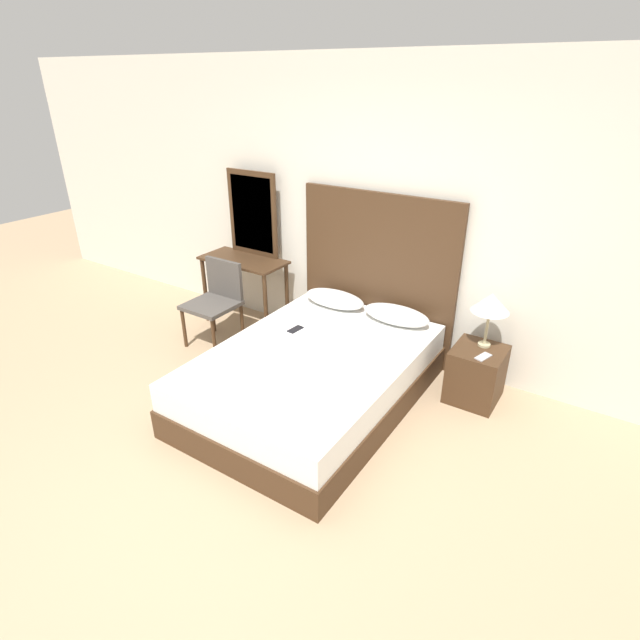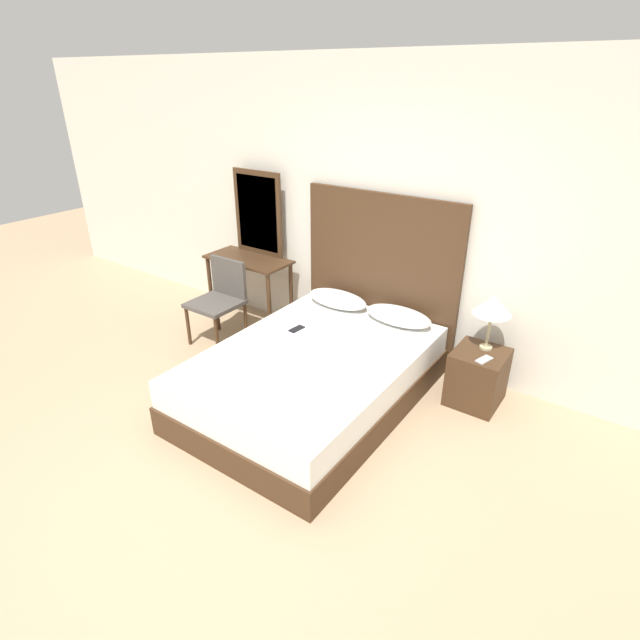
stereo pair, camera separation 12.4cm
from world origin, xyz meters
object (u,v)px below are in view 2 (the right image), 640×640
(table_lamp, at_px, (493,306))
(chair, at_px, (221,296))
(bed, at_px, (313,377))
(phone_on_bed, at_px, (297,329))
(phone_on_nightstand, at_px, (484,360))
(nightstand, at_px, (477,377))
(vanity_desk, at_px, (249,271))

(table_lamp, distance_m, chair, 2.62)
(bed, bearing_deg, phone_on_bed, 144.81)
(bed, height_order, phone_on_nightstand, phone_on_nightstand)
(nightstand, bearing_deg, phone_on_nightstand, -61.06)
(nightstand, height_order, chair, chair)
(phone_on_bed, bearing_deg, chair, 173.55)
(bed, distance_m, vanity_desk, 1.70)
(bed, xyz_separation_m, phone_on_nightstand, (1.19, 0.68, 0.25))
(phone_on_nightstand, distance_m, chair, 2.62)
(vanity_desk, bearing_deg, bed, -29.91)
(table_lamp, bearing_deg, phone_on_nightstand, -74.87)
(bed, bearing_deg, nightstand, 34.89)
(nightstand, relative_size, chair, 0.56)
(nightstand, bearing_deg, phone_on_bed, -160.02)
(phone_on_bed, height_order, table_lamp, table_lamp)
(bed, distance_m, chair, 1.48)
(chair, bearing_deg, phone_on_bed, -6.45)
(table_lamp, bearing_deg, phone_on_bed, -157.20)
(vanity_desk, xyz_separation_m, chair, (0.03, -0.46, -0.12))
(bed, bearing_deg, vanity_desk, 150.09)
(nightstand, relative_size, vanity_desk, 0.51)
(vanity_desk, height_order, chair, chair)
(nightstand, relative_size, phone_on_nightstand, 2.91)
(nightstand, xyz_separation_m, table_lamp, (0.01, 0.09, 0.62))
(chair, bearing_deg, table_lamp, 11.21)
(bed, relative_size, table_lamp, 4.56)
(phone_on_bed, relative_size, chair, 0.18)
(bed, xyz_separation_m, vanity_desk, (-1.44, 0.83, 0.38))
(phone_on_bed, distance_m, phone_on_nightstand, 1.60)
(table_lamp, xyz_separation_m, vanity_desk, (-2.57, -0.05, -0.25))
(table_lamp, height_order, chair, table_lamp)
(phone_on_nightstand, xyz_separation_m, vanity_desk, (-2.63, 0.15, 0.13))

